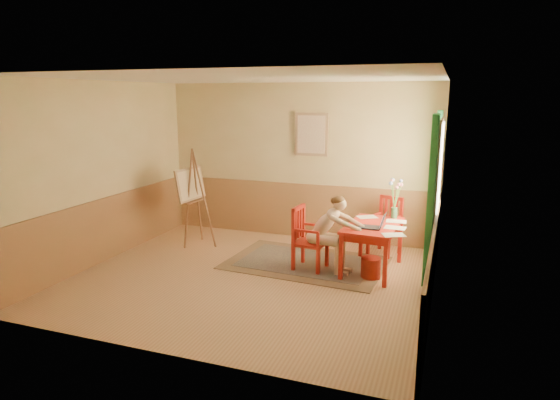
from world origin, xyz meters
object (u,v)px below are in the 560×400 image
at_px(table, 373,230).
at_px(chair_back, 386,226).
at_px(figure, 329,230).
at_px(easel, 192,188).
at_px(chair_left, 307,238).
at_px(laptop, 374,225).

relative_size(table, chair_back, 1.31).
height_order(figure, easel, easel).
relative_size(chair_left, chair_back, 1.01).
distance_m(chair_left, easel, 2.37).
xyz_separation_m(table, chair_left, (-0.93, -0.23, -0.15)).
relative_size(table, figure, 1.07).
relative_size(chair_back, easel, 0.56).
distance_m(table, laptop, 0.25).
height_order(figure, laptop, figure).
distance_m(chair_back, laptop, 1.15).
distance_m(table, figure, 0.65).
relative_size(chair_back, figure, 0.81).
distance_m(chair_back, figure, 1.36).
xyz_separation_m(figure, laptop, (0.64, 0.05, 0.12)).
xyz_separation_m(chair_left, easel, (-2.25, 0.53, 0.52)).
height_order(chair_left, figure, figure).
relative_size(chair_left, easel, 0.57).
bearing_deg(table, laptop, -78.07).
bearing_deg(easel, laptop, -8.87).
xyz_separation_m(chair_left, chair_back, (1.01, 1.14, -0.01)).
bearing_deg(table, chair_left, -166.08).
xyz_separation_m(table, figure, (-0.60, -0.25, 0.01)).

